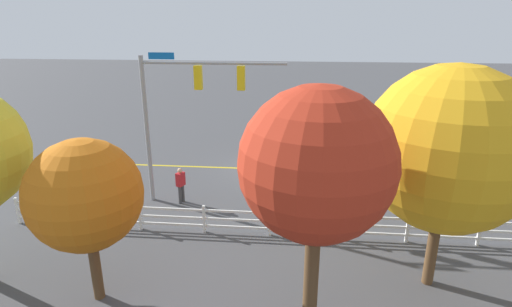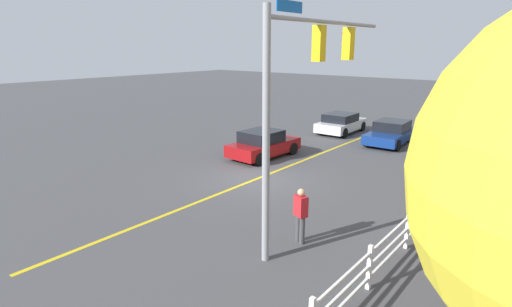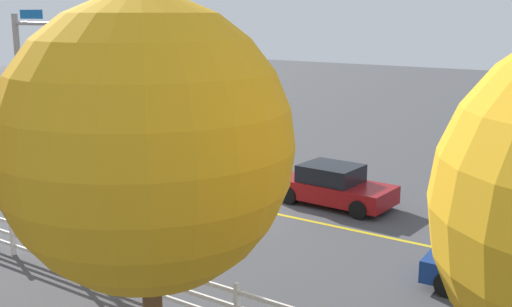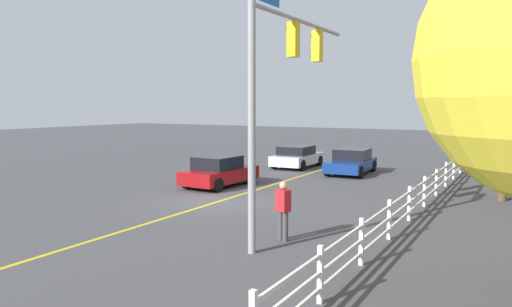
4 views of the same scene
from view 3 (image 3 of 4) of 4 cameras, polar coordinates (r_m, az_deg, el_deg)
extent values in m
plane|color=#444447|center=(22.33, -2.22, -4.65)|extent=(120.00, 120.00, 0.00)
cube|color=gold|center=(20.30, 6.91, -6.52)|extent=(28.00, 0.16, 0.01)
cylinder|color=gray|center=(22.25, -20.46, 3.25)|extent=(0.20, 0.20, 6.62)
cylinder|color=gray|center=(19.55, -15.85, 11.25)|extent=(6.14, 0.12, 0.12)
cube|color=#0C59B2|center=(21.25, -19.77, 11.83)|extent=(1.10, 0.03, 0.28)
cube|color=gold|center=(20.08, -16.95, 9.49)|extent=(0.32, 0.28, 1.00)
sphere|color=red|center=(20.16, -16.67, 10.43)|extent=(0.17, 0.17, 0.17)
sphere|color=orange|center=(20.17, -16.61, 9.53)|extent=(0.17, 0.17, 0.17)
sphere|color=#148C19|center=(20.19, -16.56, 8.62)|extent=(0.17, 0.17, 0.17)
cube|color=gold|center=(18.69, -13.42, 9.50)|extent=(0.32, 0.28, 1.00)
sphere|color=red|center=(18.78, -13.13, 10.51)|extent=(0.17, 0.17, 0.17)
sphere|color=orange|center=(18.79, -13.08, 9.53)|extent=(0.17, 0.17, 0.17)
sphere|color=#148C19|center=(18.81, -13.03, 8.56)|extent=(0.17, 0.17, 0.17)
cube|color=maroon|center=(22.27, 7.24, -3.38)|extent=(4.13, 2.02, 0.62)
cube|color=black|center=(22.20, 6.82, -1.78)|extent=(2.03, 1.75, 0.60)
cylinder|color=black|center=(22.46, 11.39, -3.95)|extent=(0.65, 0.25, 0.64)
cylinder|color=black|center=(20.96, 9.31, -5.06)|extent=(0.65, 0.25, 0.64)
cylinder|color=black|center=(23.72, 5.38, -2.86)|extent=(0.65, 0.25, 0.64)
cylinder|color=black|center=(22.31, 3.02, -3.82)|extent=(0.65, 0.25, 0.64)
cylinder|color=black|center=(15.93, 17.03, -11.30)|extent=(0.65, 0.25, 0.64)
cylinder|color=black|center=(17.55, 18.56, -9.14)|extent=(0.65, 0.25, 0.64)
cylinder|color=#3F3F42|center=(21.61, -18.34, -4.72)|extent=(0.16, 0.16, 0.85)
cylinder|color=#3F3F42|center=(21.66, -17.82, -4.65)|extent=(0.16, 0.16, 0.85)
cube|color=red|center=(21.44, -18.21, -2.81)|extent=(0.40, 0.47, 0.62)
sphere|color=tan|center=(21.33, -18.29, -1.72)|extent=(0.22, 0.22, 0.22)
cube|color=white|center=(15.12, -9.86, -11.20)|extent=(0.10, 0.10, 1.15)
cube|color=white|center=(16.92, -16.25, -8.88)|extent=(0.10, 0.10, 1.15)
cube|color=white|center=(18.92, -21.28, -6.95)|extent=(0.10, 0.10, 1.15)
cube|color=white|center=(14.97, -9.92, -9.88)|extent=(26.00, 0.06, 0.09)
cube|color=white|center=(15.11, -9.87, -11.11)|extent=(26.00, 0.06, 0.09)
cube|color=white|center=(15.24, -9.82, -12.21)|extent=(26.00, 0.06, 0.09)
sphere|color=gold|center=(10.42, -9.94, 0.75)|extent=(4.89, 4.89, 4.89)
camera|label=1|loc=(12.50, -77.22, 9.69)|focal=28.37mm
camera|label=2|loc=(26.76, -41.68, 7.37)|focal=28.25mm
camera|label=4|loc=(29.62, -42.81, 3.87)|focal=34.28mm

